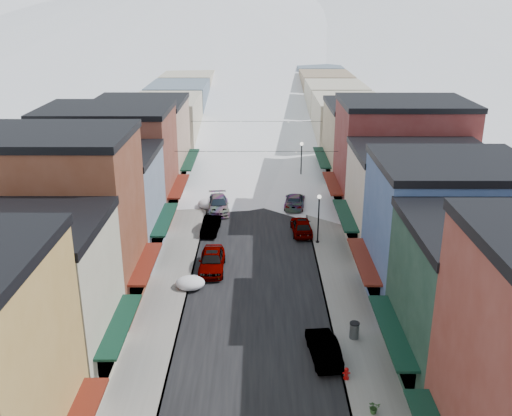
{
  "coord_description": "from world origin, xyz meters",
  "views": [
    {
      "loc": [
        0.17,
        -15.34,
        20.39
      ],
      "look_at": [
        0.0,
        32.41,
        2.95
      ],
      "focal_mm": 40.0,
      "sensor_mm": 36.0,
      "label": 1
    }
  ],
  "objects_px": {
    "car_green_sedan": "(324,348)",
    "trash_can": "(354,330)",
    "streetlamp_near": "(319,213)",
    "car_dark_hatch": "(211,225)",
    "fire_hydrant": "(346,374)",
    "car_silver_sedan": "(212,260)"
  },
  "relations": [
    {
      "from": "fire_hydrant",
      "to": "trash_can",
      "type": "distance_m",
      "value": 4.35
    },
    {
      "from": "car_green_sedan",
      "to": "trash_can",
      "type": "xyz_separation_m",
      "value": [
        2.16,
        1.97,
        -0.01
      ]
    },
    {
      "from": "trash_can",
      "to": "streetlamp_near",
      "type": "bearing_deg",
      "value": 93.08
    },
    {
      "from": "car_dark_hatch",
      "to": "trash_can",
      "type": "bearing_deg",
      "value": -55.67
    },
    {
      "from": "trash_can",
      "to": "streetlamp_near",
      "type": "distance_m",
      "value": 15.44
    },
    {
      "from": "car_green_sedan",
      "to": "trash_can",
      "type": "height_order",
      "value": "car_green_sedan"
    },
    {
      "from": "streetlamp_near",
      "to": "car_green_sedan",
      "type": "bearing_deg",
      "value": -94.45
    },
    {
      "from": "car_green_sedan",
      "to": "fire_hydrant",
      "type": "xyz_separation_m",
      "value": [
        1.06,
        -2.24,
        -0.23
      ]
    },
    {
      "from": "fire_hydrant",
      "to": "streetlamp_near",
      "type": "bearing_deg",
      "value": 89.17
    },
    {
      "from": "car_green_sedan",
      "to": "streetlamp_near",
      "type": "xyz_separation_m",
      "value": [
        1.34,
        17.22,
        2.24
      ]
    },
    {
      "from": "trash_can",
      "to": "streetlamp_near",
      "type": "xyz_separation_m",
      "value": [
        -0.82,
        15.25,
        2.26
      ]
    },
    {
      "from": "streetlamp_near",
      "to": "car_dark_hatch",
      "type": "bearing_deg",
      "value": 164.7
    },
    {
      "from": "car_dark_hatch",
      "to": "trash_can",
      "type": "xyz_separation_m",
      "value": [
        10.53,
        -17.91,
        0.03
      ]
    },
    {
      "from": "car_dark_hatch",
      "to": "streetlamp_near",
      "type": "height_order",
      "value": "streetlamp_near"
    },
    {
      "from": "car_silver_sedan",
      "to": "car_green_sedan",
      "type": "xyz_separation_m",
      "value": [
        7.64,
        -11.94,
        -0.13
      ]
    },
    {
      "from": "car_silver_sedan",
      "to": "car_dark_hatch",
      "type": "distance_m",
      "value": 7.97
    },
    {
      "from": "car_dark_hatch",
      "to": "streetlamp_near",
      "type": "relative_size",
      "value": 0.92
    },
    {
      "from": "car_silver_sedan",
      "to": "fire_hydrant",
      "type": "bearing_deg",
      "value": -58.77
    },
    {
      "from": "car_green_sedan",
      "to": "trash_can",
      "type": "bearing_deg",
      "value": -143.75
    },
    {
      "from": "car_green_sedan",
      "to": "streetlamp_near",
      "type": "bearing_deg",
      "value": -100.52
    },
    {
      "from": "car_dark_hatch",
      "to": "fire_hydrant",
      "type": "height_order",
      "value": "car_dark_hatch"
    },
    {
      "from": "car_green_sedan",
      "to": "trash_can",
      "type": "distance_m",
      "value": 2.92
    }
  ]
}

